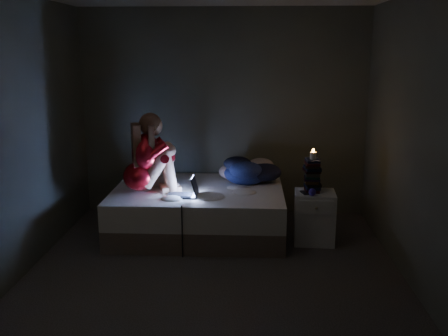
# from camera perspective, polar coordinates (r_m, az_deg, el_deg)

# --- Properties ---
(floor) EXTENTS (3.60, 3.80, 0.02)m
(floor) POSITION_cam_1_polar(r_m,az_deg,el_deg) (5.00, -1.16, -11.75)
(floor) COLOR black
(floor) RESTS_ON ground
(wall_back) EXTENTS (3.60, 0.02, 2.60)m
(wall_back) POSITION_cam_1_polar(r_m,az_deg,el_deg) (6.48, -0.04, 6.16)
(wall_back) COLOR #575A4D
(wall_back) RESTS_ON ground
(wall_front) EXTENTS (3.60, 0.02, 2.60)m
(wall_front) POSITION_cam_1_polar(r_m,az_deg,el_deg) (2.75, -4.06, -3.79)
(wall_front) COLOR #575A4D
(wall_front) RESTS_ON ground
(wall_left) EXTENTS (0.02, 3.80, 2.60)m
(wall_left) POSITION_cam_1_polar(r_m,az_deg,el_deg) (5.06, -22.18, 3.15)
(wall_left) COLOR #575A4D
(wall_left) RESTS_ON ground
(wall_right) EXTENTS (0.02, 3.80, 2.60)m
(wall_right) POSITION_cam_1_polar(r_m,az_deg,el_deg) (4.82, 20.78, 2.81)
(wall_right) COLOR #575A4D
(wall_right) RESTS_ON ground
(bed) EXTENTS (1.93, 1.45, 0.53)m
(bed) POSITION_cam_1_polar(r_m,az_deg,el_deg) (5.94, -2.86, -4.77)
(bed) COLOR silver
(bed) RESTS_ON ground
(pillow) EXTENTS (0.42, 0.30, 0.12)m
(pillow) POSITION_cam_1_polar(r_m,az_deg,el_deg) (6.15, -8.54, -1.09)
(pillow) COLOR silver
(pillow) RESTS_ON bed
(woman) EXTENTS (0.64, 0.52, 0.90)m
(woman) POSITION_cam_1_polar(r_m,az_deg,el_deg) (5.65, -9.56, 1.62)
(woman) COLOR #A6080A
(woman) RESTS_ON bed
(laptop) EXTENTS (0.34, 0.24, 0.24)m
(laptop) POSITION_cam_1_polar(r_m,az_deg,el_deg) (5.53, -4.75, -2.03)
(laptop) COLOR black
(laptop) RESTS_ON bed
(clothes_pile) EXTENTS (0.67, 0.60, 0.33)m
(clothes_pile) POSITION_cam_1_polar(r_m,az_deg,el_deg) (6.07, 2.49, -0.13)
(clothes_pile) COLOR navy
(clothes_pile) RESTS_ON bed
(nightstand) EXTENTS (0.45, 0.41, 0.57)m
(nightstand) POSITION_cam_1_polar(r_m,az_deg,el_deg) (5.72, 10.09, -5.46)
(nightstand) COLOR silver
(nightstand) RESTS_ON ground
(book_stack) EXTENTS (0.19, 0.25, 0.36)m
(book_stack) POSITION_cam_1_polar(r_m,az_deg,el_deg) (5.62, 9.87, -0.81)
(book_stack) COLOR black
(book_stack) RESTS_ON nightstand
(candle) EXTENTS (0.07, 0.07, 0.08)m
(candle) POSITION_cam_1_polar(r_m,az_deg,el_deg) (5.57, 9.96, 1.38)
(candle) COLOR beige
(candle) RESTS_ON book_stack
(phone) EXTENTS (0.11, 0.15, 0.01)m
(phone) POSITION_cam_1_polar(r_m,az_deg,el_deg) (5.57, 9.11, -2.76)
(phone) COLOR black
(phone) RESTS_ON nightstand
(blue_orb) EXTENTS (0.08, 0.08, 0.08)m
(blue_orb) POSITION_cam_1_polar(r_m,az_deg,el_deg) (5.48, 9.95, -2.70)
(blue_orb) COLOR #322195
(blue_orb) RESTS_ON nightstand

